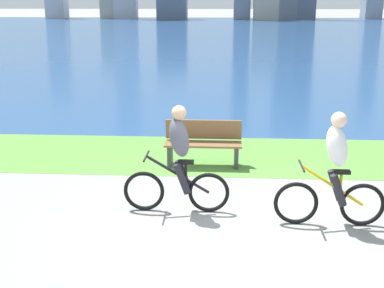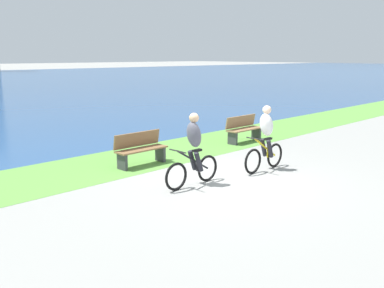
% 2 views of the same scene
% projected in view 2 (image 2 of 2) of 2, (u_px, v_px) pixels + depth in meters
% --- Properties ---
extents(ground_plane, '(300.00, 300.00, 0.00)m').
position_uv_depth(ground_plane, '(224.00, 181.00, 10.18)').
color(ground_plane, gray).
extents(grass_strip_bayside, '(120.00, 2.81, 0.01)m').
position_uv_depth(grass_strip_bayside, '(140.00, 158.00, 12.45)').
color(grass_strip_bayside, '#59933D').
rests_on(grass_strip_bayside, ground).
extents(cyclist_lead, '(1.64, 0.52, 1.68)m').
position_uv_depth(cyclist_lead, '(194.00, 150.00, 9.65)').
color(cyclist_lead, black).
rests_on(cyclist_lead, ground).
extents(cyclist_trailing, '(1.60, 0.52, 1.69)m').
position_uv_depth(cyclist_trailing, '(266.00, 139.00, 10.95)').
color(cyclist_trailing, black).
rests_on(cyclist_trailing, ground).
extents(bench_near_path, '(1.50, 0.47, 0.90)m').
position_uv_depth(bench_near_path, '(244.00, 129.00, 14.66)').
color(bench_near_path, olive).
rests_on(bench_near_path, ground).
extents(bench_far_along_path, '(1.50, 0.47, 0.90)m').
position_uv_depth(bench_far_along_path, '(140.00, 149.00, 11.53)').
color(bench_far_along_path, brown).
rests_on(bench_far_along_path, ground).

